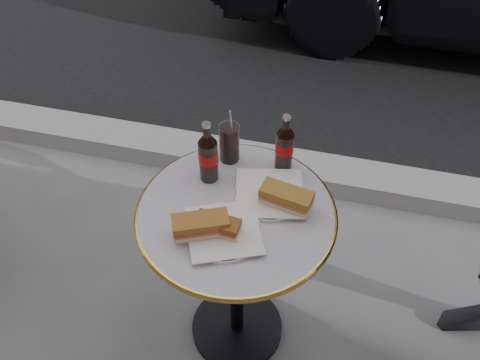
% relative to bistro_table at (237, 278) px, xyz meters
% --- Properties ---
extents(ground, '(80.00, 80.00, 0.00)m').
position_rel_bistro_table_xyz_m(ground, '(0.00, 0.00, -0.37)').
color(ground, slate).
rests_on(ground, ground).
extents(curb, '(40.00, 0.20, 0.12)m').
position_rel_bistro_table_xyz_m(curb, '(0.00, 0.90, -0.32)').
color(curb, gray).
rests_on(curb, ground).
extents(bistro_table, '(0.62, 0.62, 0.73)m').
position_rel_bistro_table_xyz_m(bistro_table, '(0.00, 0.00, 0.00)').
color(bistro_table, '#BAB2C4').
rests_on(bistro_table, ground).
extents(plate_left, '(0.27, 0.27, 0.01)m').
position_rel_bistro_table_xyz_m(plate_left, '(-0.01, -0.09, 0.37)').
color(plate_left, white).
rests_on(plate_left, bistro_table).
extents(plate_right, '(0.23, 0.23, 0.01)m').
position_rel_bistro_table_xyz_m(plate_right, '(0.09, 0.09, 0.37)').
color(plate_right, white).
rests_on(plate_right, bistro_table).
extents(sandwich_left_a, '(0.18, 0.13, 0.06)m').
position_rel_bistro_table_xyz_m(sandwich_left_a, '(-0.08, -0.11, 0.41)').
color(sandwich_left_a, '#A6612A').
rests_on(sandwich_left_a, plate_left).
extents(sandwich_left_b, '(0.14, 0.07, 0.05)m').
position_rel_bistro_table_xyz_m(sandwich_left_b, '(-0.03, -0.09, 0.40)').
color(sandwich_left_b, brown).
rests_on(sandwich_left_b, plate_left).
extents(sandwich_right, '(0.17, 0.10, 0.05)m').
position_rel_bistro_table_xyz_m(sandwich_right, '(0.14, 0.05, 0.41)').
color(sandwich_right, '#A36D29').
rests_on(sandwich_right, plate_right).
extents(cola_bottle_left, '(0.07, 0.07, 0.23)m').
position_rel_bistro_table_xyz_m(cola_bottle_left, '(-0.12, 0.12, 0.48)').
color(cola_bottle_left, black).
rests_on(cola_bottle_left, bistro_table).
extents(cola_bottle_right, '(0.07, 0.07, 0.21)m').
position_rel_bistro_table_xyz_m(cola_bottle_right, '(0.10, 0.23, 0.47)').
color(cola_bottle_right, black).
rests_on(cola_bottle_right, bistro_table).
extents(cola_glass, '(0.09, 0.09, 0.14)m').
position_rel_bistro_table_xyz_m(cola_glass, '(-0.08, 0.22, 0.44)').
color(cola_glass, black).
rests_on(cola_glass, bistro_table).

